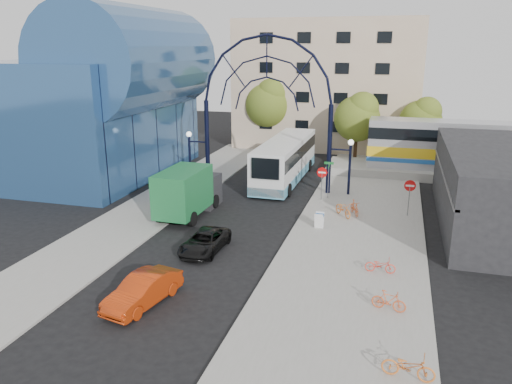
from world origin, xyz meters
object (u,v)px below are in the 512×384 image
(green_truck, at_px, (189,191))
(bike_near_b, at_px, (355,208))
(tree_north_b, at_px, (269,102))
(street_name_sign, at_px, (329,172))
(tree_north_c, at_px, (422,119))
(do_not_enter_sign, at_px, (410,189))
(city_bus, at_px, (285,159))
(bike_far_a, at_px, (380,265))
(red_sedan, at_px, (143,290))
(bike_near_a, at_px, (343,209))
(stop_sign, at_px, (322,175))
(bike_far_c, at_px, (408,366))
(tree_north_a, at_px, (358,116))
(bike_far_b, at_px, (389,301))
(black_suv, at_px, (205,242))
(sandwich_board, at_px, (319,218))
(gateway_arch, at_px, (267,82))

(green_truck, relative_size, bike_near_b, 4.07)
(tree_north_b, bearing_deg, street_name_sign, -62.35)
(tree_north_c, relative_size, bike_near_b, 3.97)
(do_not_enter_sign, distance_m, city_bus, 12.42)
(tree_north_c, xyz_separation_m, bike_far_a, (-2.52, -27.55, -3.75))
(city_bus, distance_m, red_sedan, 22.89)
(bike_near_a, relative_size, bike_far_a, 1.26)
(stop_sign, height_order, street_name_sign, street_name_sign)
(tree_north_b, distance_m, bike_far_c, 40.97)
(stop_sign, height_order, bike_near_a, stop_sign)
(bike_near_b, bearing_deg, tree_north_b, 95.34)
(tree_north_a, distance_m, bike_far_a, 26.11)
(bike_near_b, bearing_deg, bike_far_b, -101.74)
(tree_north_a, distance_m, green_truck, 21.89)
(do_not_enter_sign, distance_m, tree_north_c, 18.11)
(street_name_sign, bearing_deg, green_truck, -144.71)
(black_suv, distance_m, bike_far_a, 9.68)
(green_truck, xyz_separation_m, bike_near_a, (10.26, 2.23, -1.05))
(sandwich_board, bearing_deg, tree_north_a, 88.50)
(sandwich_board, height_order, red_sedan, red_sedan)
(gateway_arch, distance_m, red_sedan, 21.18)
(street_name_sign, relative_size, sandwich_board, 2.83)
(green_truck, xyz_separation_m, bike_near_b, (10.97, 2.76, -1.06))
(gateway_arch, relative_size, bike_near_a, 7.11)
(bike_far_a, distance_m, bike_far_c, 8.48)
(tree_north_b, height_order, city_bus, tree_north_b)
(tree_north_c, xyz_separation_m, bike_far_b, (-2.00, -31.32, -3.70))
(bike_far_b, bearing_deg, stop_sign, 30.80)
(do_not_enter_sign, bearing_deg, bike_far_a, -98.27)
(bike_far_a, bearing_deg, black_suv, 87.25)
(tree_north_a, distance_m, bike_near_b, 17.22)
(red_sedan, xyz_separation_m, bike_near_a, (7.28, 14.35, -0.06))
(street_name_sign, relative_size, city_bus, 0.22)
(black_suv, relative_size, bike_near_b, 2.52)
(green_truck, height_order, bike_near_a, green_truck)
(red_sedan, relative_size, bike_far_b, 2.77)
(red_sedan, relative_size, bike_near_b, 2.55)
(sandwich_board, relative_size, tree_north_b, 0.12)
(sandwich_board, relative_size, bike_far_b, 0.65)
(red_sedan, distance_m, bike_far_b, 10.84)
(gateway_arch, height_order, bike_near_a, gateway_arch)
(city_bus, height_order, bike_near_a, city_bus)
(bike_near_b, relative_size, bike_far_a, 1.07)
(street_name_sign, xyz_separation_m, city_bus, (-4.34, 4.56, -0.28))
(city_bus, relative_size, black_suv, 3.13)
(do_not_enter_sign, distance_m, red_sedan, 19.46)
(stop_sign, bearing_deg, bike_near_b, -45.72)
(city_bus, xyz_separation_m, bike_far_c, (10.04, -25.16, -1.25))
(street_name_sign, distance_m, tree_north_c, 16.95)
(tree_north_b, xyz_separation_m, bike_far_a, (13.48, -29.55, -4.74))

